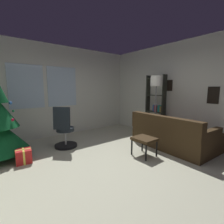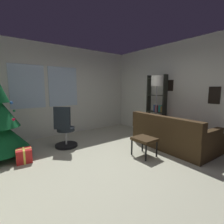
% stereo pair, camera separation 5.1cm
% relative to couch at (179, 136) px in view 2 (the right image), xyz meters
% --- Properties ---
extents(ground_plane, '(5.08, 5.27, 0.10)m').
position_rel_couch_xyz_m(ground_plane, '(-1.95, 0.31, -0.35)').
color(ground_plane, '#B0B096').
extents(wall_back_with_windows, '(5.08, 0.12, 2.79)m').
position_rel_couch_xyz_m(wall_back_with_windows, '(-1.97, 2.99, 1.10)').
color(wall_back_with_windows, silver).
rests_on(wall_back_with_windows, ground_plane).
extents(wall_right_with_frames, '(0.12, 5.27, 2.79)m').
position_rel_couch_xyz_m(wall_right_with_frames, '(0.64, 0.31, 1.10)').
color(wall_right_with_frames, silver).
rests_on(wall_right_with_frames, ground_plane).
extents(couch, '(1.76, 2.00, 0.84)m').
position_rel_couch_xyz_m(couch, '(0.00, 0.00, 0.00)').
color(couch, '#372816').
rests_on(couch, ground_plane).
extents(footstool, '(0.41, 0.47, 0.41)m').
position_rel_couch_xyz_m(footstool, '(-1.09, 0.20, 0.06)').
color(footstool, '#372816').
rests_on(footstool, ground_plane).
extents(gift_box_red, '(0.31, 0.31, 0.28)m').
position_rel_couch_xyz_m(gift_box_red, '(-3.26, 1.48, -0.16)').
color(gift_box_red, red).
rests_on(gift_box_red, ground_plane).
extents(office_chair, '(0.59, 0.59, 1.05)m').
position_rel_couch_xyz_m(office_chair, '(-2.28, 1.77, 0.11)').
color(office_chair, black).
rests_on(office_chair, ground_plane).
extents(bookshelf, '(0.18, 0.64, 1.89)m').
position_rel_couch_xyz_m(bookshelf, '(0.38, 1.02, 0.53)').
color(bookshelf, '#252921').
rests_on(bookshelf, ground_plane).
extents(floor_lamp, '(0.32, 0.32, 1.83)m').
position_rel_couch_xyz_m(floor_lamp, '(-0.06, 0.70, 1.23)').
color(floor_lamp, slate).
rests_on(floor_lamp, ground_plane).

